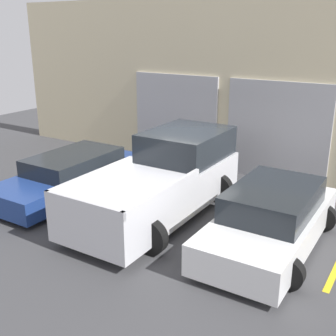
# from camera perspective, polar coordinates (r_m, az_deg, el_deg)

# --- Properties ---
(ground_plane) EXTENTS (28.00, 28.00, 0.00)m
(ground_plane) POSITION_cam_1_polar(r_m,az_deg,el_deg) (11.32, 1.68, -4.43)
(ground_plane) COLOR #3D3D3F
(shophouse_building) EXTENTS (17.55, 0.68, 5.33)m
(shophouse_building) POSITION_cam_1_polar(r_m,az_deg,el_deg) (13.50, 8.97, 10.72)
(shophouse_building) COLOR beige
(shophouse_building) RESTS_ON ground
(pickup_truck) EXTENTS (2.53, 5.17, 1.87)m
(pickup_truck) POSITION_cam_1_polar(r_m,az_deg,el_deg) (10.36, -0.52, -1.51)
(pickup_truck) COLOR silver
(pickup_truck) RESTS_ON ground
(sedan_white) EXTENTS (2.18, 4.31, 1.31)m
(sedan_white) POSITION_cam_1_polar(r_m,az_deg,el_deg) (9.11, 13.78, -6.72)
(sedan_white) COLOR white
(sedan_white) RESTS_ON ground
(sedan_side) EXTENTS (2.16, 4.68, 1.13)m
(sedan_side) POSITION_cam_1_polar(r_m,az_deg,el_deg) (11.95, -12.83, -0.88)
(sedan_side) COLOR navy
(sedan_side) RESTS_ON ground
(parking_stripe_far_left) EXTENTS (0.12, 2.20, 0.01)m
(parking_stripe_far_left) POSITION_cam_1_polar(r_m,az_deg,el_deg) (13.09, -17.20, -2.03)
(parking_stripe_far_left) COLOR gold
(parking_stripe_far_left) RESTS_ON ground
(parking_stripe_left) EXTENTS (0.12, 2.20, 0.01)m
(parking_stripe_left) POSITION_cam_1_polar(r_m,az_deg,el_deg) (11.22, -7.54, -4.79)
(parking_stripe_left) COLOR gold
(parking_stripe_left) RESTS_ON ground
(parking_stripe_centre) EXTENTS (0.12, 2.20, 0.01)m
(parking_stripe_centre) POSITION_cam_1_polar(r_m,az_deg,el_deg) (9.81, 5.54, -8.27)
(parking_stripe_centre) COLOR gold
(parking_stripe_centre) RESTS_ON ground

